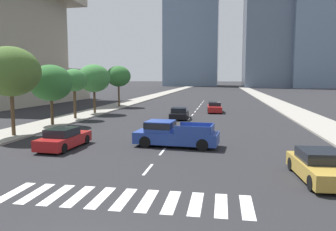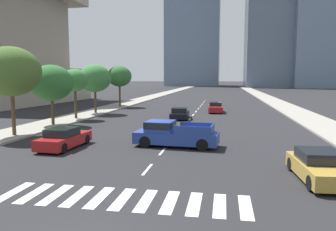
% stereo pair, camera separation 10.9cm
% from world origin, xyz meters
% --- Properties ---
extents(sidewalk_east, '(4.00, 260.00, 0.15)m').
position_xyz_m(sidewalk_east, '(12.92, 30.00, 0.07)').
color(sidewalk_east, gray).
rests_on(sidewalk_east, ground).
extents(sidewalk_west, '(4.00, 260.00, 0.15)m').
position_xyz_m(sidewalk_west, '(-12.92, 30.00, 0.07)').
color(sidewalk_west, gray).
rests_on(sidewalk_west, ground).
extents(crosswalk_near, '(9.45, 2.27, 0.01)m').
position_xyz_m(crosswalk_near, '(0.00, 4.47, 0.00)').
color(crosswalk_near, silver).
rests_on(crosswalk_near, ground).
extents(lane_divider_center, '(0.14, 50.00, 0.01)m').
position_xyz_m(lane_divider_center, '(0.00, 32.47, 0.00)').
color(lane_divider_center, silver).
rests_on(lane_divider_center, ground).
extents(pickup_truck, '(5.63, 2.43, 1.67)m').
position_xyz_m(pickup_truck, '(0.35, 14.09, 0.81)').
color(pickup_truck, navy).
rests_on(pickup_truck, ground).
extents(sedan_red_0, '(1.99, 4.41, 1.33)m').
position_xyz_m(sedan_red_0, '(-6.45, 12.36, 0.61)').
color(sedan_red_0, maroon).
rests_on(sedan_red_0, ground).
extents(sedan_gold_1, '(2.19, 4.42, 1.31)m').
position_xyz_m(sedan_gold_1, '(7.93, 8.13, 0.60)').
color(sedan_gold_1, '#B28E38').
rests_on(sedan_gold_1, ground).
extents(sedan_black_2, '(2.11, 4.43, 1.25)m').
position_xyz_m(sedan_black_2, '(-1.10, 28.47, 0.57)').
color(sedan_black_2, black).
rests_on(sedan_black_2, ground).
extents(sedan_red_3, '(2.02, 4.74, 1.32)m').
position_xyz_m(sedan_red_3, '(2.58, 36.02, 0.61)').
color(sedan_red_3, maroon).
rests_on(sedan_red_3, ground).
extents(street_tree_nearest, '(4.40, 4.40, 6.69)m').
position_xyz_m(street_tree_nearest, '(-12.12, 15.39, 4.97)').
color(street_tree_nearest, '#4C3823').
rests_on(street_tree_nearest, sidewalk_west).
extents(street_tree_second, '(3.94, 3.94, 5.57)m').
position_xyz_m(street_tree_second, '(-12.12, 21.14, 4.03)').
color(street_tree_second, '#4C3823').
rests_on(street_tree_second, sidewalk_west).
extents(street_tree_third, '(2.82, 2.82, 5.30)m').
position_xyz_m(street_tree_third, '(-12.12, 25.95, 4.22)').
color(street_tree_third, '#4C3823').
rests_on(street_tree_third, sidewalk_west).
extents(street_tree_fourth, '(4.01, 4.01, 6.00)m').
position_xyz_m(street_tree_fourth, '(-12.12, 31.41, 4.43)').
color(street_tree_fourth, '#4C3823').
rests_on(street_tree_fourth, sidewalk_west).
extents(street_tree_fifth, '(3.70, 3.70, 6.16)m').
position_xyz_m(street_tree_fifth, '(-12.12, 41.06, 4.72)').
color(street_tree_fifth, '#4C3823').
rests_on(street_tree_fifth, sidewalk_west).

